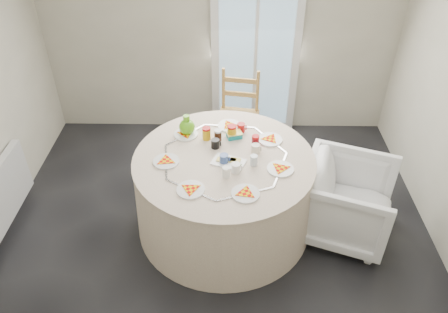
{
  "coord_description": "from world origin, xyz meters",
  "views": [
    {
      "loc": [
        0.12,
        -2.7,
        3.05
      ],
      "look_at": [
        0.07,
        0.27,
        0.8
      ],
      "focal_mm": 35.0,
      "sensor_mm": 36.0,
      "label": 1
    }
  ],
  "objects_px": {
    "table": "(224,194)",
    "armchair": "(347,199)",
    "wooden_chair": "(237,119)",
    "green_pitcher": "(187,126)",
    "radiator": "(2,196)"
  },
  "relations": [
    {
      "from": "radiator",
      "to": "armchair",
      "type": "distance_m",
      "value": 3.11
    },
    {
      "from": "table",
      "to": "armchair",
      "type": "relative_size",
      "value": 2.02
    },
    {
      "from": "wooden_chair",
      "to": "radiator",
      "type": "bearing_deg",
      "value": -141.41
    },
    {
      "from": "green_pitcher",
      "to": "wooden_chair",
      "type": "bearing_deg",
      "value": 43.18
    },
    {
      "from": "radiator",
      "to": "table",
      "type": "xyz_separation_m",
      "value": [
        2.01,
        0.07,
        -0.01
      ]
    },
    {
      "from": "wooden_chair",
      "to": "green_pitcher",
      "type": "xyz_separation_m",
      "value": [
        -0.47,
        -0.76,
        0.4
      ]
    },
    {
      "from": "wooden_chair",
      "to": "armchair",
      "type": "bearing_deg",
      "value": -41.26
    },
    {
      "from": "green_pitcher",
      "to": "armchair",
      "type": "bearing_deg",
      "value": -31.49
    },
    {
      "from": "table",
      "to": "wooden_chair",
      "type": "distance_m",
      "value": 1.13
    },
    {
      "from": "wooden_chair",
      "to": "green_pitcher",
      "type": "distance_m",
      "value": 0.98
    },
    {
      "from": "table",
      "to": "wooden_chair",
      "type": "xyz_separation_m",
      "value": [
        0.13,
        1.12,
        0.09
      ]
    },
    {
      "from": "table",
      "to": "green_pitcher",
      "type": "bearing_deg",
      "value": 133.35
    },
    {
      "from": "table",
      "to": "wooden_chair",
      "type": "height_order",
      "value": "wooden_chair"
    },
    {
      "from": "armchair",
      "to": "wooden_chair",
      "type": "bearing_deg",
      "value": 59.57
    },
    {
      "from": "armchair",
      "to": "green_pitcher",
      "type": "height_order",
      "value": "green_pitcher"
    }
  ]
}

